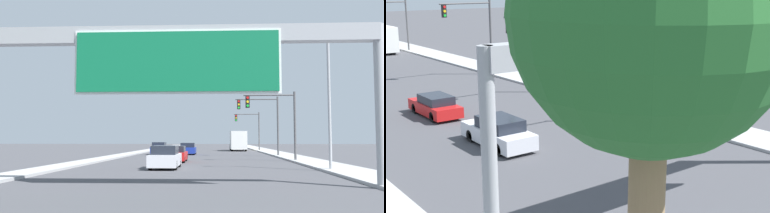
% 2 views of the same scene
% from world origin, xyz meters
% --- Properties ---
extents(sidewalk_right, '(3.00, 120.00, 0.15)m').
position_xyz_m(sidewalk_right, '(9.50, 60.00, 0.07)').
color(sidewalk_right, '#A8A8A8').
rests_on(sidewalk_right, ground).
extents(sign_gantry, '(16.83, 0.73, 6.65)m').
position_xyz_m(sign_gantry, '(0.00, 17.88, 5.38)').
color(sign_gantry, '#9EA0A5').
rests_on(sign_gantry, ground).
extents(car_near_right, '(1.72, 4.48, 1.35)m').
position_xyz_m(car_near_right, '(-1.75, 36.77, 0.64)').
color(car_near_right, red).
rests_on(car_near_right, ground).
extents(car_near_left, '(1.80, 4.78, 1.52)m').
position_xyz_m(car_near_left, '(-1.75, 28.96, 0.72)').
color(car_near_left, silver).
rests_on(car_near_left, ground).
extents(traffic_light_near_intersection, '(4.53, 0.32, 6.06)m').
position_xyz_m(traffic_light_near_intersection, '(7.05, 38.00, 4.11)').
color(traffic_light_near_intersection, '#4C4C4F').
rests_on(traffic_light_near_intersection, ground).
extents(traffic_light_mid_block, '(4.75, 0.32, 6.61)m').
position_xyz_m(traffic_light_mid_block, '(7.04, 48.00, 4.46)').
color(traffic_light_mid_block, '#4C4C4F').
rests_on(traffic_light_mid_block, ground).
extents(traffic_light_far_intersection, '(4.00, 0.32, 6.07)m').
position_xyz_m(traffic_light_far_intersection, '(7.24, 68.00, 4.07)').
color(traffic_light_far_intersection, '#4C4C4F').
rests_on(traffic_light_far_intersection, ground).
extents(palm_tree_foreground, '(3.97, 3.97, 9.82)m').
position_xyz_m(palm_tree_foreground, '(-9.38, 11.04, 7.69)').
color(palm_tree_foreground, '#8C704C').
rests_on(palm_tree_foreground, ground).
extents(street_lamp_right, '(2.46, 0.28, 8.52)m').
position_xyz_m(street_lamp_right, '(8.30, 27.15, 5.02)').
color(street_lamp_right, '#9EA0A5').
rests_on(street_lamp_right, ground).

